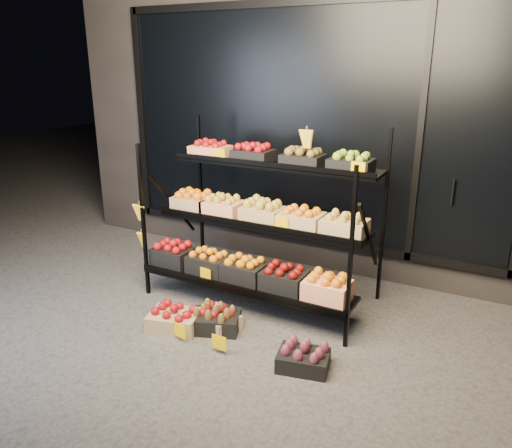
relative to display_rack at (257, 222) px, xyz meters
The scene contains 9 objects.
ground 0.99m from the display_rack, 88.84° to the right, with size 24.00×24.00×0.00m, color #514F4C.
building 2.21m from the display_rack, 89.64° to the left, with size 6.00×2.08×3.50m.
display_rack is the anchor object (origin of this frame).
tag_floor_a 1.25m from the display_rack, 100.77° to the right, with size 0.13×0.01×0.12m, color #E8B500.
tag_floor_b 1.25m from the display_rack, 79.10° to the right, with size 0.13×0.01×0.12m, color #E8B500.
floor_crate_left 1.15m from the display_rack, 113.05° to the right, with size 0.49×0.41×0.21m.
floor_crate_midleft 0.98m from the display_rack, 93.62° to the right, with size 0.50×0.44×0.21m.
floor_crate_midright 0.96m from the display_rack, 94.05° to the right, with size 0.43×0.37×0.19m.
floor_crate_right 1.40m from the display_rack, 45.23° to the right, with size 0.43×0.35×0.20m.
Camera 1 is at (2.07, -3.29, 2.23)m, focal length 35.00 mm.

